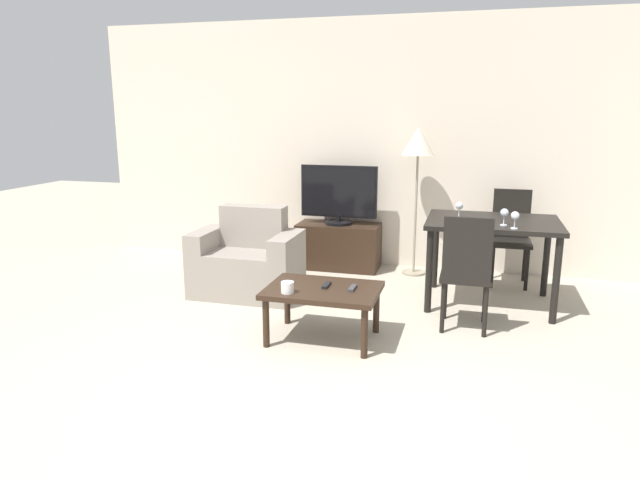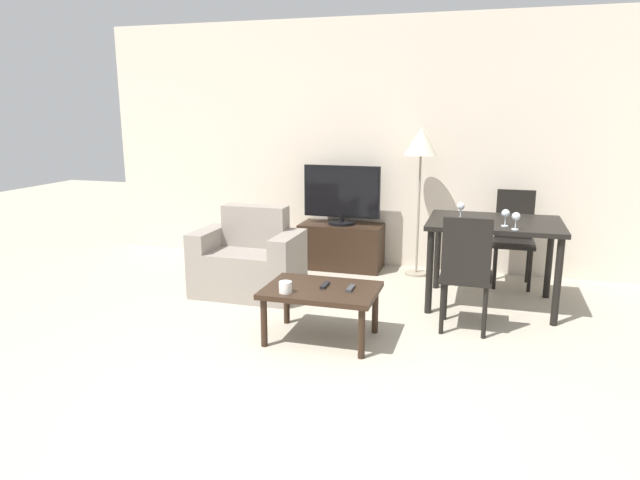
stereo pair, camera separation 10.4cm
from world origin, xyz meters
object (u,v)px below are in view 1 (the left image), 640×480
Objects in this scene: dining_chair_near at (466,269)px; wine_glass_left at (515,217)px; tv_stand at (338,246)px; floor_lamp at (418,148)px; remote_secondary at (352,288)px; wine_glass_center at (459,207)px; tv at (339,195)px; cup_white_near at (287,287)px; dining_chair_far at (511,232)px; dining_table at (492,231)px; armchair at (248,263)px; remote_primary at (327,285)px; coffee_table at (323,294)px; wine_glass_right at (504,214)px.

wine_glass_left is (0.36, 0.39, 0.36)m from dining_chair_near.
tv_stand is 0.58× the size of floor_lamp.
dining_chair_near reaches higher than remote_secondary.
tv is at bearing 149.02° from wine_glass_center.
cup_white_near is 1.88m from wine_glass_center.
dining_table is at bearing -105.12° from dining_chair_far.
armchair is at bearing -156.31° from dining_chair_far.
dining_table is 0.74× the size of floor_lamp.
floor_lamp reaches higher than remote_primary.
armchair is 6.64× the size of remote_secondary.
wine_glass_center is (-0.10, 0.77, 0.36)m from dining_chair_near.
cup_white_near is 1.97m from wine_glass_left.
armchair is 6.64× the size of remote_primary.
floor_lamp is 1.54m from wine_glass_left.
armchair is 1.05× the size of dining_chair_far.
wine_glass_center is (0.94, 1.23, 0.52)m from coffee_table.
tv is 0.54× the size of floor_lamp.
dining_chair_far is at bearing 53.39° from coffee_table.
remote_secondary reaches higher than coffee_table.
tv is 5.63× the size of remote_primary.
cup_white_near is (-1.26, -0.64, -0.06)m from dining_chair_near.
tv is 0.99m from floor_lamp.
dining_table is (1.24, 1.20, 0.31)m from coffee_table.
tv reaches higher than wine_glass_center.
armchair is at bearing 144.51° from remote_secondary.
wine_glass_center is (1.30, -0.78, 0.06)m from tv.
coffee_table is 0.74× the size of dining_table.
floor_lamp is 2.19m from remote_secondary.
wine_glass_right reaches higher than tv_stand.
armchair is at bearing 139.92° from remote_primary.
tv reaches higher than dining_chair_far.
remote_secondary is at bearing 5.65° from coffee_table.
floor_lamp is (0.84, -0.02, 1.10)m from tv_stand.
dining_chair_near is 0.69m from wine_glass_right.
dining_chair_far reaches higher than wine_glass_right.
dining_chair_near reaches higher than coffee_table.
dining_chair_near is 0.93m from remote_secondary.
dining_table is 0.36m from wine_glass_center.
wine_glass_center is at bearing 50.56° from cup_white_near.
wine_glass_left reaches higher than coffee_table.
tv is 2.09m from coffee_table.
floor_lamp is (-0.56, 1.53, 0.82)m from dining_chair_near.
dining_chair_near is (1.04, 0.46, 0.16)m from coffee_table.
dining_chair_near reaches higher than wine_glass_center.
armchair is 10.40× the size of cup_white_near.
wine_glass_left is at bearing 32.61° from cup_white_near.
dining_chair_far is at bearing 57.59° from remote_secondary.
wine_glass_left reaches higher than remote_secondary.
dining_chair_far is 6.32× the size of remote_secondary.
dining_chair_far is 2.28m from remote_secondary.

